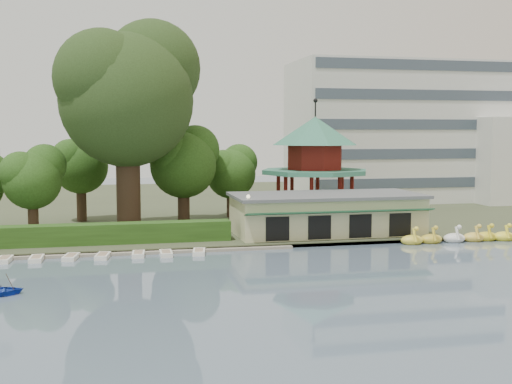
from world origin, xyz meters
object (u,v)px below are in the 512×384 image
object	(u,v)px
dock	(96,254)
boathouse	(326,213)
pavilion	(315,157)
big_tree	(128,89)

from	to	relation	value
dock	boathouse	bearing A→B (deg)	12.24
pavilion	boathouse	bearing A→B (deg)	-101.28
dock	pavilion	world-z (taller)	pavilion
boathouse	pavilion	distance (m)	11.43
dock	pavilion	size ratio (longest dim) A/B	2.52
big_tree	pavilion	bearing A→B (deg)	10.30
dock	big_tree	world-z (taller)	big_tree
dock	boathouse	size ratio (longest dim) A/B	1.83
pavilion	big_tree	bearing A→B (deg)	-169.70
pavilion	big_tree	world-z (taller)	big_tree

